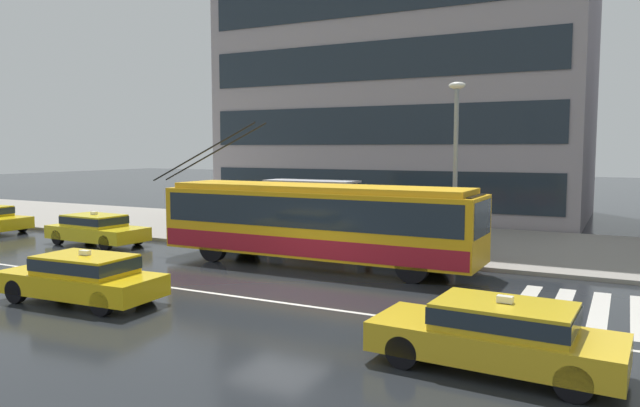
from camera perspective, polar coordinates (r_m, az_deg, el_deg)
The scene contains 16 objects.
ground_plane at distance 17.37m, azimuth -4.03°, elevation -8.19°, with size 160.00×160.00×0.00m, color #202327.
sidewalk_slab at distance 26.56m, azimuth 7.63°, elevation -3.38°, with size 80.00×10.00×0.14m, color gray.
crosswalk_stripe_edge_near at distance 16.74m, azimuth 18.81°, elevation -8.96°, with size 0.44×4.40×0.01m, color beige.
crosswalk_stripe_inner_a at distance 16.64m, azimuth 21.91°, elevation -9.14°, with size 0.44×4.40×0.01m, color beige.
crosswalk_stripe_center at distance 16.59m, azimuth 25.05°, elevation -9.30°, with size 0.44×4.40×0.01m, color beige.
crosswalk_stripe_inner_b at distance 16.59m, azimuth 28.19°, elevation -9.44°, with size 0.44×4.40×0.01m, color beige.
lane_centre_line at distance 16.39m, azimuth -6.23°, elevation -9.02°, with size 72.00×0.14×0.01m, color silver.
trolleybus at distance 20.63m, azimuth -0.30°, elevation -1.69°, with size 12.76×2.59×4.99m.
taxi_queued_behind_bus at distance 26.91m, azimuth -20.54°, elevation -2.20°, with size 4.57×2.07×1.39m.
taxi_oncoming_near at distance 16.99m, azimuth -21.67°, elevation -6.43°, with size 4.56×1.98×1.39m.
taxi_oncoming_far at distance 11.58m, azimuth 16.58°, elevation -11.69°, with size 4.52×1.99×1.39m.
bus_shelter at distance 24.62m, azimuth -0.57°, elevation 0.63°, with size 3.77×1.52×2.61m.
pedestrian_at_shelter at distance 22.16m, azimuth 10.30°, elevation -0.72°, with size 1.56×1.56×1.98m.
pedestrian_approaching_curb at distance 24.38m, azimuth 4.46°, elevation -0.08°, with size 1.33×1.33×1.98m.
street_lamp at distance 21.47m, azimuth 12.79°, elevation 4.58°, with size 0.60×0.32×6.19m.
office_tower_corner_left at distance 38.81m, azimuth 8.42°, elevation 17.29°, with size 21.31×12.19×24.32m.
Camera 1 is at (8.80, -14.43, 4.03)m, focal length 33.62 mm.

